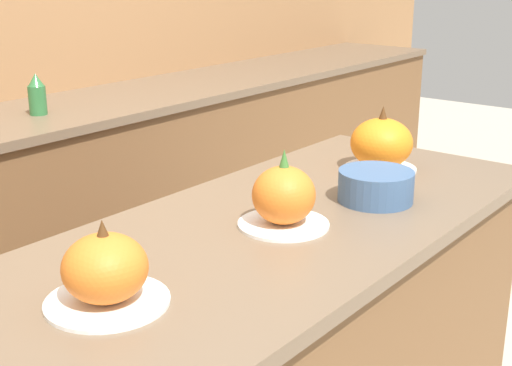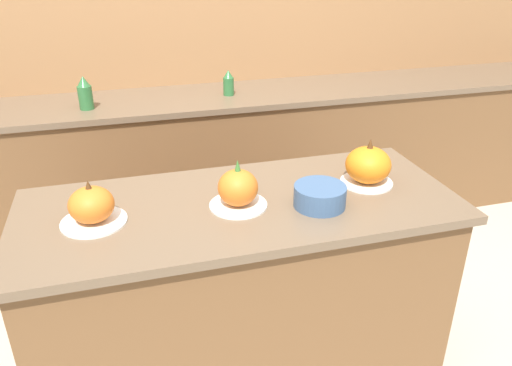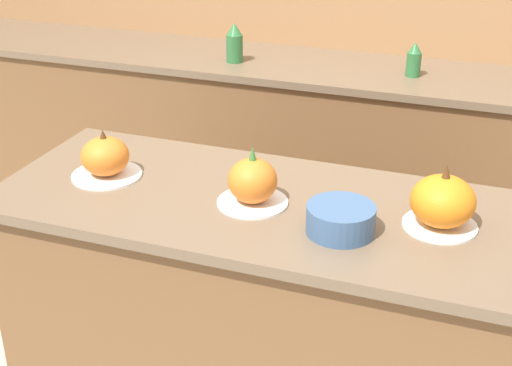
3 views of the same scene
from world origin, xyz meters
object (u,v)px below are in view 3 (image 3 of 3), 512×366
(pumpkin_cake_center, at_px, (253,183))
(pumpkin_cake_right, at_px, (443,203))
(mixing_bowl, at_px, (341,219))
(pumpkin_cake_left, at_px, (105,158))
(bottle_short, at_px, (414,60))
(bottle_tall, at_px, (235,43))

(pumpkin_cake_center, xyz_separation_m, pumpkin_cake_right, (0.56, 0.05, 0.01))
(pumpkin_cake_center, relative_size, pumpkin_cake_right, 1.02)
(mixing_bowl, bearing_deg, pumpkin_cake_left, 172.97)
(pumpkin_cake_center, bearing_deg, bottle_short, 78.49)
(bottle_short, bearing_deg, pumpkin_cake_left, -121.00)
(bottle_tall, bearing_deg, pumpkin_cake_right, -47.72)
(bottle_tall, xyz_separation_m, mixing_bowl, (0.86, -1.37, -0.09))
(pumpkin_cake_left, relative_size, bottle_short, 1.50)
(pumpkin_cake_center, distance_m, bottle_tall, 1.41)
(bottle_tall, bearing_deg, mixing_bowl, -57.76)
(bottle_short, height_order, mixing_bowl, bottle_short)
(pumpkin_cake_right, relative_size, mixing_bowl, 1.09)
(pumpkin_cake_center, bearing_deg, bottle_tall, 113.79)
(mixing_bowl, bearing_deg, bottle_short, 90.85)
(pumpkin_cake_center, relative_size, mixing_bowl, 1.11)
(pumpkin_cake_right, bearing_deg, bottle_short, 102.33)
(pumpkin_cake_left, bearing_deg, bottle_tall, 91.96)
(pumpkin_cake_left, xyz_separation_m, mixing_bowl, (0.82, -0.10, -0.02))
(pumpkin_cake_right, height_order, bottle_tall, bottle_tall)
(pumpkin_cake_left, relative_size, pumpkin_cake_right, 1.08)
(bottle_tall, relative_size, bottle_short, 1.21)
(pumpkin_cake_left, bearing_deg, pumpkin_cake_right, 1.55)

